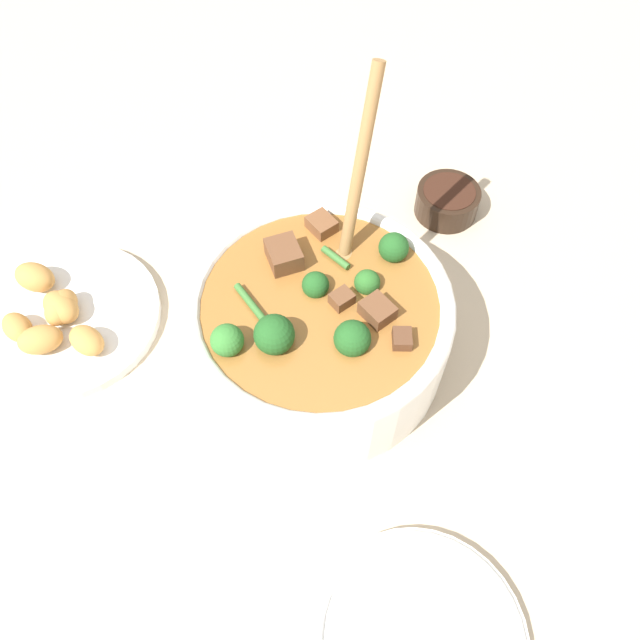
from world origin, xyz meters
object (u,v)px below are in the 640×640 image
object	(u,v)px
stew_bowl	(320,323)
food_plate	(62,316)
empty_plate	(419,640)
condiment_bowl	(447,200)

from	to	relation	value
stew_bowl	food_plate	size ratio (longest dim) A/B	1.32
empty_plate	food_plate	world-z (taller)	food_plate
stew_bowl	condiment_bowl	size ratio (longest dim) A/B	3.49
food_plate	empty_plate	bearing A→B (deg)	84.33
condiment_bowl	stew_bowl	bearing A→B (deg)	-2.04
condiment_bowl	empty_plate	xyz separation A→B (m)	(0.44, 0.22, -0.01)
food_plate	stew_bowl	bearing A→B (deg)	117.56
condiment_bowl	empty_plate	distance (m)	0.49
empty_plate	condiment_bowl	bearing A→B (deg)	-153.49
condiment_bowl	food_plate	world-z (taller)	food_plate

